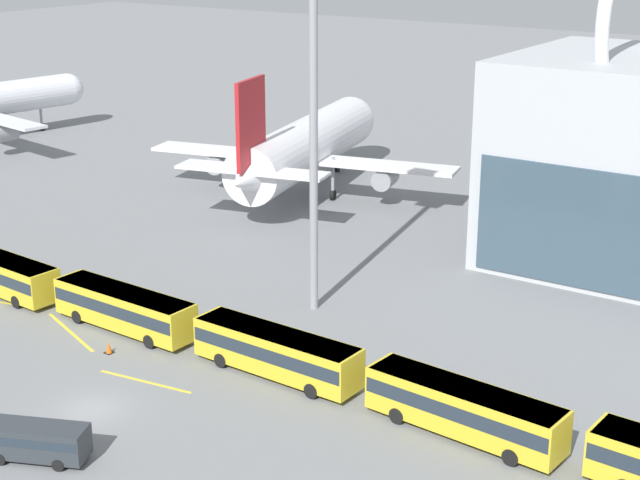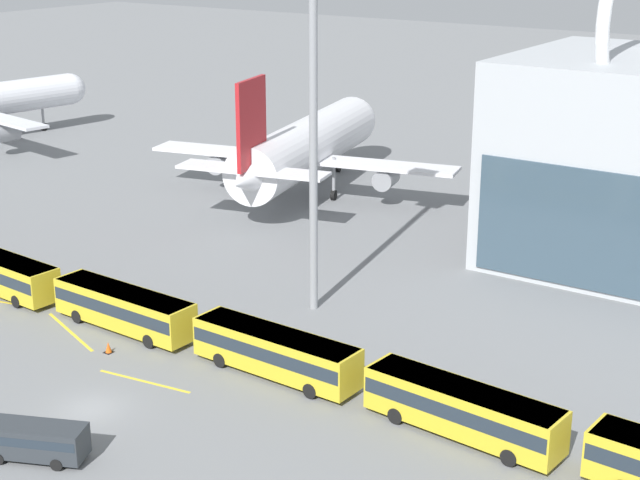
# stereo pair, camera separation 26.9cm
# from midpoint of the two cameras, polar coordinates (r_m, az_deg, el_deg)

# --- Properties ---
(ground_plane) EXTENTS (440.00, 440.00, 0.00)m
(ground_plane) POSITION_cam_midpoint_polar(r_m,az_deg,el_deg) (62.23, -13.32, -9.58)
(ground_plane) COLOR slate
(airliner_at_gate_far) EXTENTS (33.87, 35.22, 14.46)m
(airliner_at_gate_far) POSITION_cam_midpoint_polar(r_m,az_deg,el_deg) (105.26, -0.99, 5.45)
(airliner_at_gate_far) COLOR white
(airliner_at_gate_far) RESTS_ON ground_plane
(shuttle_bus_1) EXTENTS (12.30, 3.62, 3.01)m
(shuttle_bus_1) POSITION_cam_midpoint_polar(r_m,az_deg,el_deg) (82.02, -18.23, -1.75)
(shuttle_bus_1) COLOR gold
(shuttle_bus_1) RESTS_ON ground_plane
(shuttle_bus_2) EXTENTS (12.23, 3.21, 3.01)m
(shuttle_bus_2) POSITION_cam_midpoint_polar(r_m,az_deg,el_deg) (72.36, -11.43, -3.83)
(shuttle_bus_2) COLOR gold
(shuttle_bus_2) RESTS_ON ground_plane
(shuttle_bus_3) EXTENTS (12.23, 3.19, 3.01)m
(shuttle_bus_3) POSITION_cam_midpoint_polar(r_m,az_deg,el_deg) (64.14, -2.67, -6.43)
(shuttle_bus_3) COLOR gold
(shuttle_bus_3) RESTS_ON ground_plane
(shuttle_bus_4) EXTENTS (12.31, 3.71, 3.01)m
(shuttle_bus_4) POSITION_cam_midpoint_polar(r_m,az_deg,el_deg) (57.65, 8.24, -9.61)
(shuttle_bus_4) COLOR gold
(shuttle_bus_4) RESTS_ON ground_plane
(service_van_foreground) EXTENTS (6.18, 4.12, 2.08)m
(service_van_foreground) POSITION_cam_midpoint_polar(r_m,az_deg,el_deg) (57.21, -16.39, -11.07)
(service_van_foreground) COLOR #2D3338
(service_van_foreground) RESTS_ON ground_plane
(floodlight_mast) EXTENTS (2.64, 2.64, 28.53)m
(floodlight_mast) POSITION_cam_midpoint_polar(r_m,az_deg,el_deg) (70.63, -0.50, 9.84)
(floodlight_mast) COLOR gray
(floodlight_mast) RESTS_ON ground_plane
(lane_stripe_0) EXTENTS (7.08, 1.15, 0.01)m
(lane_stripe_0) POSITION_cam_midpoint_polar(r_m,az_deg,el_deg) (65.00, -10.25, -8.11)
(lane_stripe_0) COLOR yellow
(lane_stripe_0) RESTS_ON ground_plane
(lane_stripe_3) EXTENTS (7.82, 3.21, 0.01)m
(lane_stripe_3) POSITION_cam_midpoint_polar(r_m,az_deg,el_deg) (73.52, -14.42, -5.20)
(lane_stripe_3) COLOR yellow
(lane_stripe_3) RESTS_ON ground_plane
(traffic_cone_1) EXTENTS (0.61, 0.61, 0.78)m
(traffic_cone_1) POSITION_cam_midpoint_polar(r_m,az_deg,el_deg) (69.39, -12.29, -6.14)
(traffic_cone_1) COLOR black
(traffic_cone_1) RESTS_ON ground_plane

